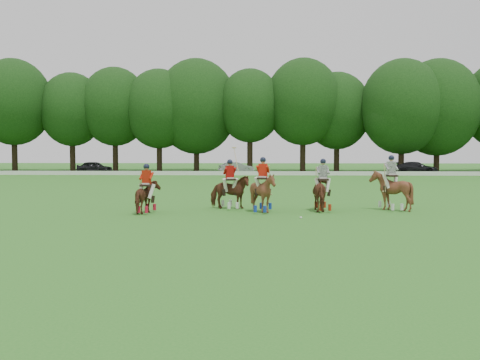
{
  "coord_description": "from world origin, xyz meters",
  "views": [
    {
      "loc": [
        1.41,
        -19.37,
        2.74
      ],
      "look_at": [
        0.46,
        4.2,
        1.4
      ],
      "focal_mm": 40.0,
      "sensor_mm": 36.0,
      "label": 1
    }
  ],
  "objects_px": {
    "car_mid": "(236,168)",
    "polo_stripe_a": "(323,192)",
    "polo_red_c": "(263,192)",
    "polo_red_b": "(230,191)",
    "polo_stripe_b": "(391,190)",
    "polo_red_a": "(147,196)",
    "polo_ball": "(301,218)",
    "car_left": "(95,167)",
    "car_right": "(417,168)"
  },
  "relations": [
    {
      "from": "car_mid",
      "to": "polo_stripe_a",
      "type": "height_order",
      "value": "polo_stripe_a"
    },
    {
      "from": "car_right",
      "to": "polo_red_b",
      "type": "relative_size",
      "value": 1.66
    },
    {
      "from": "polo_red_b",
      "to": "polo_ball",
      "type": "bearing_deg",
      "value": -48.1
    },
    {
      "from": "car_mid",
      "to": "polo_ball",
      "type": "xyz_separation_m",
      "value": [
        4.49,
        -40.71,
        -0.62
      ]
    },
    {
      "from": "polo_stripe_a",
      "to": "polo_stripe_b",
      "type": "relative_size",
      "value": 0.94
    },
    {
      "from": "polo_red_c",
      "to": "polo_red_b",
      "type": "bearing_deg",
      "value": 139.45
    },
    {
      "from": "car_left",
      "to": "polo_red_c",
      "type": "xyz_separation_m",
      "value": [
        19.61,
        -38.63,
        0.18
      ]
    },
    {
      "from": "car_left",
      "to": "polo_red_a",
      "type": "xyz_separation_m",
      "value": [
        14.61,
        -39.14,
        0.06
      ]
    },
    {
      "from": "polo_red_c",
      "to": "polo_stripe_a",
      "type": "distance_m",
      "value": 2.77
    },
    {
      "from": "car_left",
      "to": "polo_red_a",
      "type": "height_order",
      "value": "polo_red_a"
    },
    {
      "from": "car_mid",
      "to": "car_right",
      "type": "xyz_separation_m",
      "value": [
        20.69,
        0.0,
        0.02
      ]
    },
    {
      "from": "polo_red_b",
      "to": "car_right",
      "type": "bearing_deg",
      "value": 62.74
    },
    {
      "from": "polo_stripe_b",
      "to": "polo_stripe_a",
      "type": "bearing_deg",
      "value": -173.16
    },
    {
      "from": "polo_stripe_a",
      "to": "polo_ball",
      "type": "xyz_separation_m",
      "value": [
        -1.17,
        -2.76,
        -0.8
      ]
    },
    {
      "from": "polo_stripe_b",
      "to": "car_mid",
      "type": "bearing_deg",
      "value": 103.13
    },
    {
      "from": "polo_ball",
      "to": "polo_stripe_b",
      "type": "bearing_deg",
      "value": 36.21
    },
    {
      "from": "car_left",
      "to": "polo_stripe_b",
      "type": "relative_size",
      "value": 1.65
    },
    {
      "from": "car_mid",
      "to": "polo_stripe_b",
      "type": "distance_m",
      "value": 38.59
    },
    {
      "from": "polo_stripe_a",
      "to": "car_right",
      "type": "bearing_deg",
      "value": 68.4
    },
    {
      "from": "polo_red_b",
      "to": "polo_red_c",
      "type": "height_order",
      "value": "polo_red_b"
    },
    {
      "from": "car_left",
      "to": "polo_stripe_b",
      "type": "xyz_separation_m",
      "value": [
        25.4,
        -37.58,
        0.22
      ]
    },
    {
      "from": "polo_stripe_a",
      "to": "polo_red_a",
      "type": "bearing_deg",
      "value": -171.18
    },
    {
      "from": "car_right",
      "to": "polo_ball",
      "type": "xyz_separation_m",
      "value": [
        -16.2,
        -40.71,
        -0.64
      ]
    },
    {
      "from": "car_mid",
      "to": "polo_stripe_b",
      "type": "relative_size",
      "value": 1.62
    },
    {
      "from": "polo_red_a",
      "to": "polo_red_b",
      "type": "bearing_deg",
      "value": 27.49
    },
    {
      "from": "polo_red_c",
      "to": "polo_stripe_a",
      "type": "bearing_deg",
      "value": 14.3
    },
    {
      "from": "polo_red_c",
      "to": "polo_stripe_b",
      "type": "distance_m",
      "value": 5.88
    },
    {
      "from": "polo_red_a",
      "to": "polo_ball",
      "type": "bearing_deg",
      "value": -13.52
    },
    {
      "from": "car_mid",
      "to": "polo_red_b",
      "type": "height_order",
      "value": "polo_red_b"
    },
    {
      "from": "polo_red_a",
      "to": "polo_stripe_b",
      "type": "xyz_separation_m",
      "value": [
        10.79,
        1.56,
        0.16
      ]
    },
    {
      "from": "car_right",
      "to": "polo_red_b",
      "type": "bearing_deg",
      "value": 174.3
    },
    {
      "from": "polo_red_a",
      "to": "car_left",
      "type": "bearing_deg",
      "value": 110.47
    },
    {
      "from": "polo_stripe_a",
      "to": "polo_red_b",
      "type": "bearing_deg",
      "value": 171.61
    },
    {
      "from": "car_left",
      "to": "polo_stripe_b",
      "type": "height_order",
      "value": "polo_stripe_b"
    },
    {
      "from": "car_left",
      "to": "polo_stripe_a",
      "type": "bearing_deg",
      "value": -140.79
    },
    {
      "from": "polo_red_a",
      "to": "polo_red_c",
      "type": "relative_size",
      "value": 0.88
    },
    {
      "from": "polo_red_b",
      "to": "polo_stripe_b",
      "type": "relative_size",
      "value": 1.14
    },
    {
      "from": "polo_stripe_b",
      "to": "polo_red_a",
      "type": "bearing_deg",
      "value": -171.75
    },
    {
      "from": "car_mid",
      "to": "polo_red_c",
      "type": "height_order",
      "value": "polo_red_c"
    },
    {
      "from": "car_left",
      "to": "polo_red_c",
      "type": "bearing_deg",
      "value": -144.31
    },
    {
      "from": "polo_red_a",
      "to": "car_right",
      "type": "bearing_deg",
      "value": 59.87
    },
    {
      "from": "car_mid",
      "to": "car_right",
      "type": "relative_size",
      "value": 0.86
    },
    {
      "from": "car_left",
      "to": "car_mid",
      "type": "distance_m",
      "value": 16.63
    },
    {
      "from": "car_right",
      "to": "polo_stripe_a",
      "type": "distance_m",
      "value": 40.82
    },
    {
      "from": "polo_red_b",
      "to": "polo_ball",
      "type": "relative_size",
      "value": 31.44
    },
    {
      "from": "car_right",
      "to": "polo_stripe_a",
      "type": "bearing_deg",
      "value": 179.96
    },
    {
      "from": "car_mid",
      "to": "polo_red_a",
      "type": "bearing_deg",
      "value": 161.46
    },
    {
      "from": "polo_red_c",
      "to": "car_mid",
      "type": "bearing_deg",
      "value": 94.42
    },
    {
      "from": "polo_red_a",
      "to": "polo_stripe_a",
      "type": "height_order",
      "value": "polo_stripe_a"
    },
    {
      "from": "polo_stripe_a",
      "to": "polo_stripe_b",
      "type": "bearing_deg",
      "value": 6.84
    }
  ]
}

